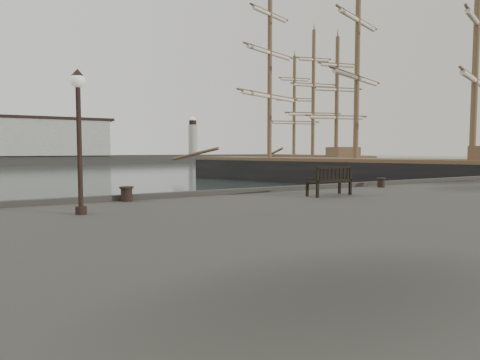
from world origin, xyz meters
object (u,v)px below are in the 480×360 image
Objects in this scene: bollard_left at (127,194)px; bollard_right at (381,183)px; tall_ship_main at (355,176)px; bench at (330,187)px; tall_ship_far at (312,167)px; lamp_post at (79,122)px.

bollard_left is 11.22m from bollard_right.
tall_ship_main is at bearing 31.37° from bollard_left.
tall_ship_far is at bearing 46.75° from bench.
bench is 4.36× the size of bollard_right.
bench is at bearing 1.53° from lamp_post.
bollard_left is at bearing -121.47° from tall_ship_far.
tall_ship_far is at bearing 38.97° from tall_ship_main.
tall_ship_far is (26.20, 36.08, -1.03)m from bollard_right.
bollard_right is at bearing 14.78° from bench.
bench reaches higher than bollard_left.
tall_ship_main is (28.24, 18.35, -3.24)m from lamp_post.
bollard_right is 44.61m from tall_ship_far.
tall_ship_main is (19.61, 18.12, -1.20)m from bench.
lamp_post is at bearing -121.07° from tall_ship_far.
bollard_left is at bearing 159.67° from bench.
bollard_left is 31.00m from tall_ship_main.
bollard_left is 51.65m from tall_ship_far.
bollard_right is at bearing 7.56° from lamp_post.
lamp_post is 0.14× the size of tall_ship_far.
bollard_left reaches higher than bollard_right.
tall_ship_main is at bearing 33.02° from lamp_post.
tall_ship_main reaches higher than tall_ship_far.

